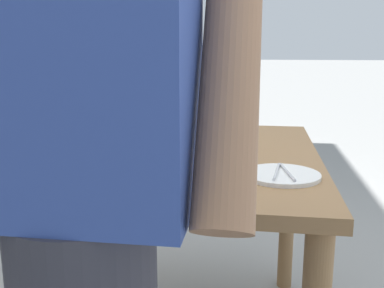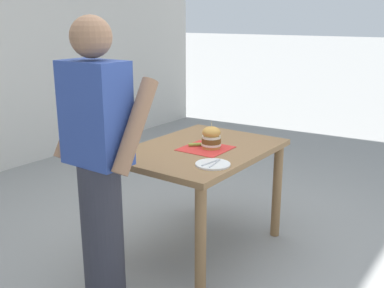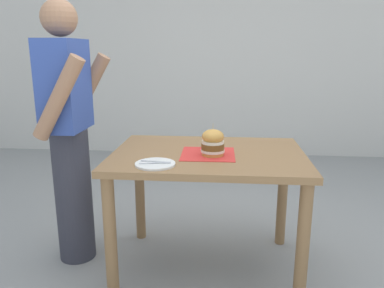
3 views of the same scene
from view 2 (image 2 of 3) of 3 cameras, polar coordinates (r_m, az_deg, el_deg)
ground_plane at (r=3.48m, az=0.99°, el=-13.01°), size 80.00×80.00×0.00m
patio_table at (r=3.21m, az=1.04°, el=-2.62°), size 0.85×1.17×0.79m
serving_paper at (r=3.15m, az=1.79°, el=-0.56°), size 0.32×0.32×0.00m
sandwich at (r=3.14m, az=2.47°, el=0.84°), size 0.14×0.14×0.19m
pickle_spear at (r=3.19m, az=0.42°, el=-0.07°), size 0.09×0.08×0.02m
side_plate_with_forks at (r=2.80m, az=2.66°, el=-2.58°), size 0.22×0.22×0.02m
diner_across_table at (r=2.54m, az=-11.70°, el=-2.70°), size 0.55×0.35×1.69m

